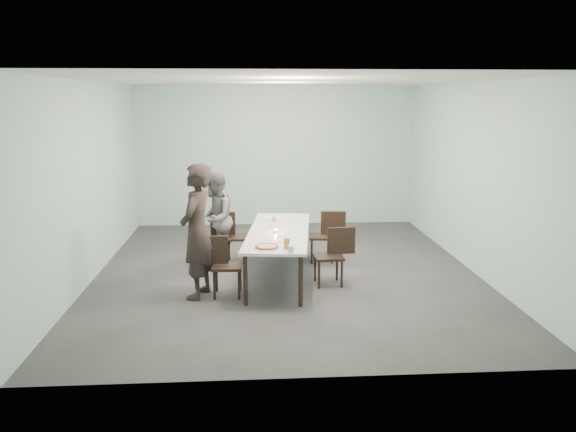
{
  "coord_description": "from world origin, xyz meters",
  "views": [
    {
      "loc": [
        -0.55,
        -8.64,
        2.76
      ],
      "look_at": [
        0.0,
        -0.39,
        1.0
      ],
      "focal_mm": 35.0,
      "sensor_mm": 36.0,
      "label": 1
    }
  ],
  "objects": [
    {
      "name": "room_shell",
      "position": [
        0.0,
        0.0,
        2.03
      ],
      "size": [
        6.02,
        7.02,
        3.01
      ],
      "color": "#AAD5CC",
      "rests_on": "ground"
    },
    {
      "name": "side_plate",
      "position": [
        -0.11,
        -0.93,
        0.76
      ],
      "size": [
        0.18,
        0.18,
        0.01
      ],
      "primitive_type": "cylinder",
      "color": "white",
      "rests_on": "table"
    },
    {
      "name": "beer_glass",
      "position": [
        -0.08,
        -1.35,
        0.82
      ],
      "size": [
        0.08,
        0.08,
        0.15
      ],
      "primitive_type": "cylinder",
      "color": "#B87E28",
      "rests_on": "table"
    },
    {
      "name": "diner_near",
      "position": [
        -1.3,
        -1.05,
        0.94
      ],
      "size": [
        0.62,
        0.78,
        1.88
      ],
      "primitive_type": "imported",
      "rotation": [
        0.0,
        0.0,
        -1.84
      ],
      "color": "black",
      "rests_on": "ground"
    },
    {
      "name": "amber_tumbler",
      "position": [
        -0.18,
        0.34,
        0.79
      ],
      "size": [
        0.07,
        0.07,
        0.08
      ],
      "primitive_type": "cylinder",
      "color": "#B87E28",
      "rests_on": "table"
    },
    {
      "name": "water_tumbler",
      "position": [
        -0.04,
        -1.53,
        0.8
      ],
      "size": [
        0.08,
        0.08,
        0.09
      ],
      "primitive_type": "cylinder",
      "color": "silver",
      "rests_on": "table"
    },
    {
      "name": "diner_far",
      "position": [
        -1.15,
        0.49,
        0.78
      ],
      "size": [
        0.68,
        0.83,
        1.56
      ],
      "primitive_type": "imported",
      "rotation": [
        0.0,
        0.0,
        -1.69
      ],
      "color": "slate",
      "rests_on": "ground"
    },
    {
      "name": "menu",
      "position": [
        -0.18,
        0.69,
        0.75
      ],
      "size": [
        0.32,
        0.25,
        0.01
      ],
      "primitive_type": "cube",
      "rotation": [
        0.0,
        0.0,
        -0.12
      ],
      "color": "silver",
      "rests_on": "table"
    },
    {
      "name": "ground",
      "position": [
        0.0,
        0.0,
        0.0
      ],
      "size": [
        7.0,
        7.0,
        0.0
      ],
      "primitive_type": "plane",
      "color": "#333335",
      "rests_on": "ground"
    },
    {
      "name": "pizza",
      "position": [
        -0.35,
        -1.28,
        0.77
      ],
      "size": [
        0.34,
        0.34,
        0.04
      ],
      "color": "white",
      "rests_on": "table"
    },
    {
      "name": "chair_far_right",
      "position": [
        0.72,
        0.55,
        0.5
      ],
      "size": [
        0.63,
        0.46,
        0.87
      ],
      "rotation": [
        0.0,
        0.0,
        3.04
      ],
      "color": "black",
      "rests_on": "ground"
    },
    {
      "name": "chair_near_right",
      "position": [
        0.66,
        -0.66,
        0.5
      ],
      "size": [
        0.62,
        0.44,
        0.87
      ],
      "rotation": [
        0.0,
        0.0,
        3.2
      ],
      "color": "black",
      "rests_on": "ground"
    },
    {
      "name": "chair_far_left",
      "position": [
        -0.92,
        0.6,
        0.5
      ],
      "size": [
        0.61,
        0.42,
        0.87
      ],
      "rotation": [
        0.0,
        0.0,
        0.0
      ],
      "color": "black",
      "rests_on": "ground"
    },
    {
      "name": "table",
      "position": [
        -0.13,
        -0.28,
        0.69
      ],
      "size": [
        1.19,
        2.69,
        0.75
      ],
      "rotation": [
        0.0,
        0.0,
        -0.12
      ],
      "color": "white",
      "rests_on": "ground"
    },
    {
      "name": "tealight",
      "position": [
        -0.19,
        -0.4,
        0.77
      ],
      "size": [
        0.06,
        0.06,
        0.05
      ],
      "color": "silver",
      "rests_on": "table"
    },
    {
      "name": "chair_near_left",
      "position": [
        -0.98,
        -1.04,
        0.5
      ],
      "size": [
        0.62,
        0.43,
        0.87
      ],
      "rotation": [
        0.0,
        0.0,
        -0.03
      ],
      "color": "black",
      "rests_on": "ground"
    }
  ]
}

